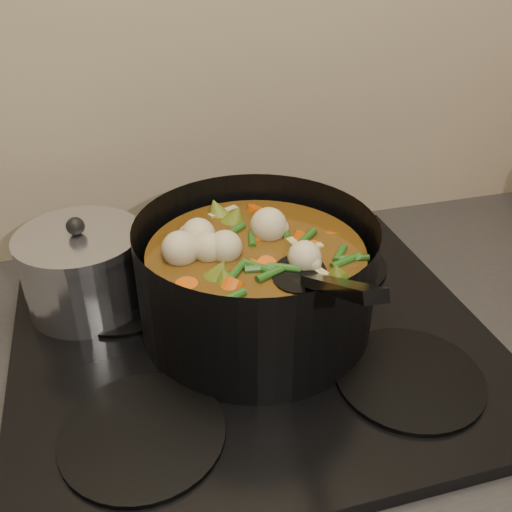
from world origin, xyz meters
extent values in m
plane|color=#C5AE8E|center=(0.00, 2.25, 1.30)|extent=(4.00, 0.00, 4.00)
cube|color=black|center=(0.00, 1.93, 0.89)|extent=(2.64, 0.64, 0.05)
cube|color=black|center=(0.00, 1.93, 0.92)|extent=(0.62, 0.54, 0.02)
cylinder|color=black|center=(-0.16, 1.80, 0.93)|extent=(0.18, 0.18, 0.01)
cylinder|color=black|center=(0.16, 1.80, 0.93)|extent=(0.18, 0.18, 0.01)
cylinder|color=black|center=(-0.16, 2.06, 0.93)|extent=(0.18, 0.18, 0.01)
cylinder|color=black|center=(0.16, 2.06, 0.93)|extent=(0.18, 0.18, 0.01)
cylinder|color=black|center=(0.01, 1.96, 1.01)|extent=(0.38, 0.38, 0.15)
cylinder|color=black|center=(0.01, 1.96, 0.94)|extent=(0.30, 0.30, 0.01)
cylinder|color=#5B3E0F|center=(0.01, 1.96, 0.99)|extent=(0.28, 0.28, 0.11)
cylinder|color=#EA500B|center=(0.05, 1.96, 1.04)|extent=(0.03, 0.03, 0.03)
cylinder|color=#EA500B|center=(0.06, 2.01, 1.04)|extent=(0.04, 0.04, 0.03)
cylinder|color=#EA500B|center=(-0.01, 2.06, 1.04)|extent=(0.04, 0.04, 0.03)
cylinder|color=#EA500B|center=(-0.04, 1.98, 1.04)|extent=(0.03, 0.04, 0.03)
cylinder|color=#EA500B|center=(-0.07, 1.92, 1.04)|extent=(0.04, 0.04, 0.03)
cylinder|color=#EA500B|center=(0.00, 1.92, 1.04)|extent=(0.04, 0.04, 0.03)
cylinder|color=#EA500B|center=(0.06, 1.90, 1.04)|extent=(0.04, 0.04, 0.03)
cylinder|color=#EA500B|center=(0.12, 1.95, 1.04)|extent=(0.04, 0.03, 0.03)
cylinder|color=#EA500B|center=(0.05, 2.00, 1.04)|extent=(0.04, 0.04, 0.03)
cylinder|color=#EA500B|center=(-0.01, 2.04, 1.04)|extent=(0.04, 0.04, 0.03)
cylinder|color=#EA500B|center=(-0.03, 1.97, 1.04)|extent=(0.03, 0.03, 0.03)
cylinder|color=#EA500B|center=(-0.06, 1.93, 1.04)|extent=(0.04, 0.04, 0.03)
sphere|color=beige|center=(0.08, 1.96, 1.06)|extent=(0.04, 0.04, 0.04)
sphere|color=beige|center=(0.02, 2.02, 1.06)|extent=(0.04, 0.04, 0.04)
sphere|color=beige|center=(-0.05, 1.98, 1.06)|extent=(0.04, 0.04, 0.04)
sphere|color=beige|center=(-0.02, 1.90, 1.06)|extent=(0.04, 0.04, 0.04)
sphere|color=beige|center=(0.06, 1.92, 1.06)|extent=(0.04, 0.04, 0.04)
sphere|color=beige|center=(0.06, 2.00, 1.06)|extent=(0.04, 0.04, 0.04)
cone|color=#646E1B|center=(-0.03, 1.88, 1.05)|extent=(0.04, 0.04, 0.04)
cone|color=#646E1B|center=(0.08, 1.90, 1.05)|extent=(0.04, 0.04, 0.04)
cone|color=#646E1B|center=(0.07, 2.02, 1.05)|extent=(0.04, 0.04, 0.04)
cone|color=#646E1B|center=(-0.04, 2.03, 1.05)|extent=(0.04, 0.04, 0.04)
cone|color=#646E1B|center=(-0.07, 1.91, 1.05)|extent=(0.04, 0.04, 0.04)
cone|color=#646E1B|center=(0.04, 1.87, 1.05)|extent=(0.04, 0.04, 0.04)
cylinder|color=#24591A|center=(0.04, 1.99, 1.05)|extent=(0.01, 0.04, 0.01)
cylinder|color=#24591A|center=(0.02, 2.06, 1.05)|extent=(0.04, 0.03, 0.01)
cylinder|color=#24591A|center=(-0.05, 2.02, 1.05)|extent=(0.04, 0.02, 0.01)
cylinder|color=#24591A|center=(-0.06, 1.96, 1.05)|extent=(0.03, 0.04, 0.01)
cylinder|color=#24591A|center=(-0.03, 1.93, 1.05)|extent=(0.03, 0.04, 0.01)
cylinder|color=#24591A|center=(0.00, 1.85, 1.05)|extent=(0.04, 0.02, 0.01)
cylinder|color=#24591A|center=(0.06, 1.89, 1.05)|extent=(0.04, 0.03, 0.01)
cylinder|color=#24591A|center=(0.08, 1.94, 1.05)|extent=(0.01, 0.04, 0.01)
cylinder|color=#24591A|center=(0.05, 1.98, 1.05)|extent=(0.04, 0.03, 0.01)
cylinder|color=#24591A|center=(0.03, 2.06, 1.05)|extent=(0.04, 0.02, 0.01)
cylinder|color=#24591A|center=(-0.03, 2.03, 1.05)|extent=(0.03, 0.04, 0.01)
cylinder|color=#24591A|center=(-0.05, 1.97, 1.05)|extent=(0.03, 0.04, 0.01)
cylinder|color=#24591A|center=(-0.03, 1.93, 1.05)|extent=(0.04, 0.02, 0.01)
cylinder|color=#24591A|center=(-0.02, 1.86, 1.05)|extent=(0.04, 0.03, 0.01)
cylinder|color=#24591A|center=(0.05, 1.88, 1.05)|extent=(0.01, 0.04, 0.01)
cylinder|color=#24591A|center=(0.07, 1.93, 1.05)|extent=(0.04, 0.03, 0.01)
cube|color=tan|center=(-0.07, 1.95, 1.05)|extent=(0.04, 0.01, 0.00)
cube|color=tan|center=(0.02, 1.88, 1.05)|extent=(0.02, 0.05, 0.00)
cube|color=tan|center=(0.09, 1.97, 1.05)|extent=(0.04, 0.03, 0.00)
cube|color=tan|center=(-0.01, 2.03, 1.05)|extent=(0.04, 0.04, 0.00)
cube|color=tan|center=(-0.06, 1.93, 1.05)|extent=(0.03, 0.04, 0.00)
ellipsoid|color=black|center=(0.05, 1.89, 1.05)|extent=(0.10, 0.11, 0.01)
cube|color=black|center=(0.05, 1.78, 1.10)|extent=(0.04, 0.18, 0.11)
cylinder|color=silver|center=(-0.21, 2.06, 0.98)|extent=(0.16, 0.16, 0.10)
cylinder|color=silver|center=(-0.21, 2.06, 1.04)|extent=(0.17, 0.17, 0.01)
sphere|color=black|center=(-0.21, 2.06, 1.06)|extent=(0.02, 0.02, 0.02)
camera|label=1|loc=(-0.16, 1.36, 1.42)|focal=40.00mm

